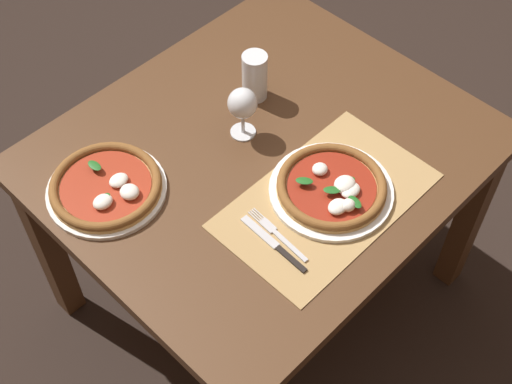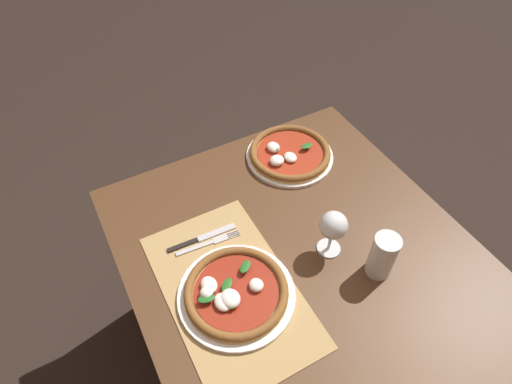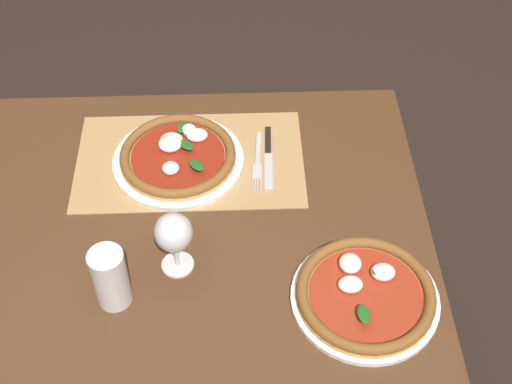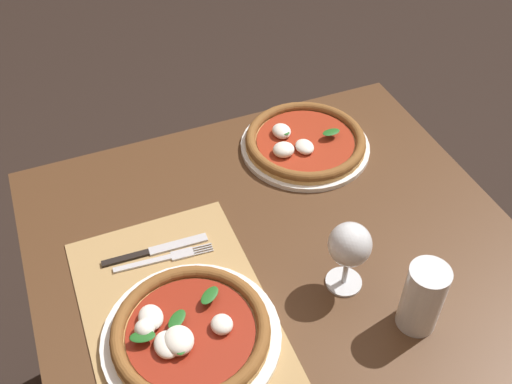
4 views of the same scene
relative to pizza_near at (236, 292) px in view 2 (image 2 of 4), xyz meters
name	(u,v)px [view 2 (image 2 of 4)]	position (x,y,z in m)	size (l,w,h in m)	color
ground_plane	(291,357)	(-0.01, 0.23, -0.76)	(24.00, 24.00, 0.00)	black
dining_table	(303,279)	(-0.01, 0.23, -0.13)	(1.12, 0.98, 0.74)	#4C301C
paper_placemat	(230,289)	(-0.03, -0.01, -0.02)	(0.55, 0.33, 0.00)	#A88451
pizza_near	(236,292)	(0.00, 0.00, 0.00)	(0.32, 0.32, 0.05)	white
pizza_far	(289,154)	(-0.40, 0.41, 0.00)	(0.31, 0.31, 0.05)	white
wine_glass	(333,226)	(-0.01, 0.31, 0.08)	(0.08, 0.08, 0.16)	silver
pint_glass	(382,256)	(0.12, 0.39, 0.05)	(0.07, 0.07, 0.15)	silver
fork	(209,243)	(-0.19, 0.01, -0.02)	(0.03, 0.20, 0.00)	#B7B7BC
knife	(202,238)	(-0.22, 0.00, -0.02)	(0.03, 0.22, 0.01)	black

